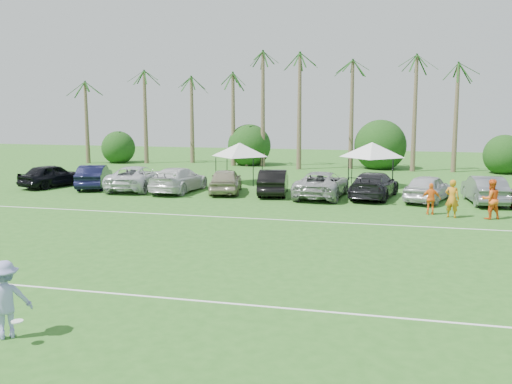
# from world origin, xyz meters

# --- Properties ---
(ground) EXTENTS (120.00, 120.00, 0.00)m
(ground) POSITION_xyz_m (0.00, 0.00, 0.00)
(ground) COLOR #2A611D
(ground) RESTS_ON ground
(field_lines) EXTENTS (80.00, 12.10, 0.01)m
(field_lines) POSITION_xyz_m (0.00, 8.00, 0.01)
(field_lines) COLOR white
(field_lines) RESTS_ON ground
(palm_tree_0) EXTENTS (2.40, 2.40, 8.90)m
(palm_tree_0) POSITION_xyz_m (-22.00, 38.00, 7.48)
(palm_tree_0) COLOR brown
(palm_tree_0) RESTS_ON ground
(palm_tree_1) EXTENTS (2.40, 2.40, 9.90)m
(palm_tree_1) POSITION_xyz_m (-17.00, 38.00, 8.35)
(palm_tree_1) COLOR brown
(palm_tree_1) RESTS_ON ground
(palm_tree_2) EXTENTS (2.40, 2.40, 10.90)m
(palm_tree_2) POSITION_xyz_m (-12.00, 38.00, 9.21)
(palm_tree_2) COLOR brown
(palm_tree_2) RESTS_ON ground
(palm_tree_3) EXTENTS (2.40, 2.40, 11.90)m
(palm_tree_3) POSITION_xyz_m (-8.00, 38.00, 10.06)
(palm_tree_3) COLOR brown
(palm_tree_3) RESTS_ON ground
(palm_tree_4) EXTENTS (2.40, 2.40, 8.90)m
(palm_tree_4) POSITION_xyz_m (-4.00, 38.00, 7.48)
(palm_tree_4) COLOR brown
(palm_tree_4) RESTS_ON ground
(palm_tree_5) EXTENTS (2.40, 2.40, 9.90)m
(palm_tree_5) POSITION_xyz_m (0.00, 38.00, 8.35)
(palm_tree_5) COLOR brown
(palm_tree_5) RESTS_ON ground
(palm_tree_6) EXTENTS (2.40, 2.40, 10.90)m
(palm_tree_6) POSITION_xyz_m (4.00, 38.00, 9.21)
(palm_tree_6) COLOR brown
(palm_tree_6) RESTS_ON ground
(palm_tree_7) EXTENTS (2.40, 2.40, 11.90)m
(palm_tree_7) POSITION_xyz_m (8.00, 38.00, 10.06)
(palm_tree_7) COLOR brown
(palm_tree_7) RESTS_ON ground
(palm_tree_8) EXTENTS (2.40, 2.40, 8.90)m
(palm_tree_8) POSITION_xyz_m (13.00, 38.00, 7.48)
(palm_tree_8) COLOR brown
(palm_tree_8) RESTS_ON ground
(bush_tree_0) EXTENTS (4.00, 4.00, 4.00)m
(bush_tree_0) POSITION_xyz_m (-19.00, 39.00, 1.80)
(bush_tree_0) COLOR brown
(bush_tree_0) RESTS_ON ground
(bush_tree_1) EXTENTS (4.00, 4.00, 4.00)m
(bush_tree_1) POSITION_xyz_m (-6.00, 39.00, 1.80)
(bush_tree_1) COLOR brown
(bush_tree_1) RESTS_ON ground
(bush_tree_2) EXTENTS (4.00, 4.00, 4.00)m
(bush_tree_2) POSITION_xyz_m (6.00, 39.00, 1.80)
(bush_tree_2) COLOR brown
(bush_tree_2) RESTS_ON ground
(bush_tree_3) EXTENTS (4.00, 4.00, 4.00)m
(bush_tree_3) POSITION_xyz_m (16.00, 39.00, 1.80)
(bush_tree_3) COLOR brown
(bush_tree_3) RESTS_ON ground
(sideline_player_a) EXTENTS (0.81, 0.67, 1.90)m
(sideline_player_a) POSITION_xyz_m (10.20, 16.63, 0.95)
(sideline_player_a) COLOR orange
(sideline_player_a) RESTS_ON ground
(sideline_player_b) EXTENTS (1.16, 1.04, 1.96)m
(sideline_player_b) POSITION_xyz_m (11.99, 16.72, 0.98)
(sideline_player_b) COLOR orange
(sideline_player_b) RESTS_ON ground
(sideline_player_c) EXTENTS (0.95, 0.40, 1.62)m
(sideline_player_c) POSITION_xyz_m (9.24, 17.21, 0.81)
(sideline_player_c) COLOR orange
(sideline_player_c) RESTS_ON ground
(canopy_tent_left) EXTENTS (4.17, 4.17, 3.38)m
(canopy_tent_left) POSITION_xyz_m (-3.45, 26.49, 2.89)
(canopy_tent_left) COLOR black
(canopy_tent_left) RESTS_ON ground
(canopy_tent_right) EXTENTS (4.40, 4.40, 3.57)m
(canopy_tent_right) POSITION_xyz_m (5.81, 26.77, 3.05)
(canopy_tent_right) COLOR black
(canopy_tent_right) RESTS_ON ground
(frisbee_player) EXTENTS (1.38, 1.32, 1.88)m
(frisbee_player) POSITION_xyz_m (-1.40, -1.53, 0.94)
(frisbee_player) COLOR #8F93CB
(frisbee_player) RESTS_ON ground
(parked_car_0) EXTENTS (3.16, 4.98, 1.58)m
(parked_car_0) POSITION_xyz_m (-15.36, 21.47, 0.79)
(parked_car_0) COLOR black
(parked_car_0) RESTS_ON ground
(parked_car_1) EXTENTS (3.14, 5.08, 1.58)m
(parked_car_1) POSITION_xyz_m (-12.28, 21.68, 0.79)
(parked_car_1) COLOR black
(parked_car_1) RESTS_ON ground
(parked_car_2) EXTENTS (3.17, 5.92, 1.58)m
(parked_car_2) POSITION_xyz_m (-9.20, 21.67, 0.79)
(parked_car_2) COLOR silver
(parked_car_2) RESTS_ON ground
(parked_car_3) EXTENTS (2.58, 5.58, 1.58)m
(parked_car_3) POSITION_xyz_m (-6.12, 21.47, 0.79)
(parked_car_3) COLOR silver
(parked_car_3) RESTS_ON ground
(parked_car_4) EXTENTS (2.77, 4.92, 1.58)m
(parked_car_4) POSITION_xyz_m (-3.04, 21.69, 0.79)
(parked_car_4) COLOR gray
(parked_car_4) RESTS_ON ground
(parked_car_5) EXTENTS (2.35, 4.99, 1.58)m
(parked_car_5) POSITION_xyz_m (0.04, 21.82, 0.79)
(parked_car_5) COLOR black
(parked_car_5) RESTS_ON ground
(parked_car_6) EXTENTS (3.02, 5.86, 1.58)m
(parked_car_6) POSITION_xyz_m (3.12, 21.45, 0.79)
(parked_car_6) COLOR #9C9C9D
(parked_car_6) RESTS_ON ground
(parked_car_7) EXTENTS (3.11, 5.74, 1.58)m
(parked_car_7) POSITION_xyz_m (6.20, 21.92, 0.79)
(parked_car_7) COLOR black
(parked_car_7) RESTS_ON ground
(parked_car_8) EXTENTS (3.22, 4.99, 1.58)m
(parked_car_8) POSITION_xyz_m (9.28, 21.39, 0.79)
(parked_car_8) COLOR silver
(parked_car_8) RESTS_ON ground
(parked_car_9) EXTENTS (2.14, 4.94, 1.58)m
(parked_car_9) POSITION_xyz_m (12.36, 21.50, 0.79)
(parked_car_9) COLOR slate
(parked_car_9) RESTS_ON ground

